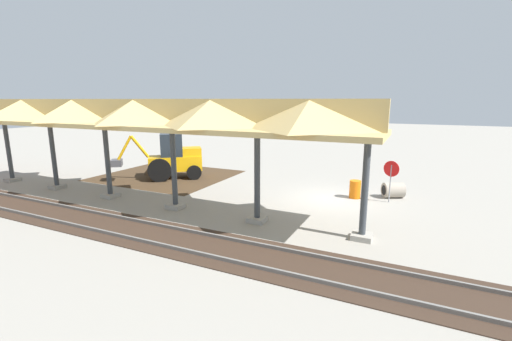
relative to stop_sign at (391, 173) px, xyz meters
name	(u,v)px	position (x,y,z in m)	size (l,w,h in m)	color
ground_plane	(330,199)	(2.66, 0.75, -1.45)	(120.00, 120.00, 0.00)	gray
dirt_work_zone	(167,176)	(13.60, -0.07, -1.44)	(8.03, 7.00, 0.01)	#42301E
platform_canopy	(135,115)	(10.78, 5.17, 2.73)	(21.78, 3.20, 4.90)	#9E998E
rail_tracks	(274,260)	(2.66, 8.07, -1.42)	(60.00, 2.58, 0.15)	slate
stop_sign	(391,173)	(0.00, 0.00, 0.00)	(0.72, 0.30, 2.03)	gray
backhoe	(173,159)	(12.70, 0.37, -0.19)	(4.82, 4.29, 2.82)	orange
dirt_mound	(158,173)	(14.61, -0.41, -1.45)	(3.80, 3.80, 2.36)	#42301E
concrete_pipe	(393,190)	(-0.11, -0.96, -1.06)	(1.22, 1.14, 0.77)	#9E9384
traffic_barrel	(355,189)	(1.62, -0.04, -1.00)	(0.56, 0.56, 0.90)	orange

